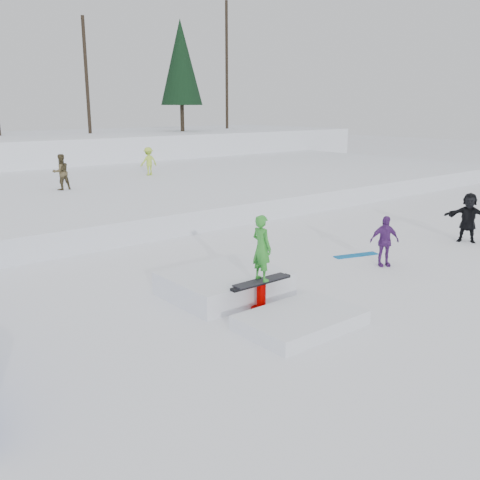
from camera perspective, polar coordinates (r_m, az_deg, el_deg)
ground at (r=11.79m, az=4.33°, el=-7.41°), size 120.00×120.00×0.00m
snow_midrise at (r=25.38m, az=-21.47°, el=4.24°), size 50.00×18.00×0.80m
treeline at (r=38.84m, az=-19.41°, el=17.96°), size 40.24×4.22×10.50m
walker_olive at (r=24.35m, az=-18.54°, el=6.89°), size 0.77×0.61×1.53m
walker_ygreen at (r=28.50m, az=-9.72°, el=8.27°), size 0.95×0.56×1.45m
spectator_purple at (r=15.23m, az=15.15°, el=-0.10°), size 0.89×0.72×1.41m
spectator_dark at (r=18.85m, az=23.18°, el=2.22°), size 1.08×1.55×1.61m
loose_board_teal at (r=16.23m, az=12.26°, el=-1.60°), size 1.42×0.68×0.03m
jib_rail_feature at (r=12.04m, az=0.44°, el=-5.36°), size 2.60×4.40×2.11m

